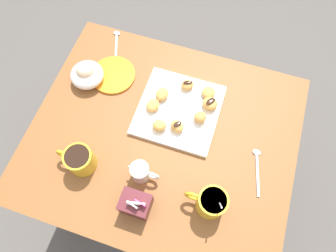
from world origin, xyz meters
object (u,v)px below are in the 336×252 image
object	(u,v)px
pastry_plate_square	(178,110)
beignet_6	(162,94)
coffee_mug_mustard_left	(211,202)
dining_table	(163,149)
beignet_1	(210,104)
coffee_mug_mustard_right	(79,160)
ice_cream_bowl	(87,74)
sugar_caddy	(137,204)
beignet_2	(187,85)
cream_pitcher_white	(141,172)
saucer_orange_left	(113,75)
beignet_3	(177,126)
beignet_0	(153,105)
beignet_5	(159,126)
beignet_7	(200,117)
beignet_4	(208,93)

from	to	relation	value
pastry_plate_square	beignet_6	xyz separation A→B (m)	(0.07, -0.03, 0.02)
coffee_mug_mustard_left	beignet_6	bearing A→B (deg)	-50.47
dining_table	beignet_1	bearing A→B (deg)	-129.07
coffee_mug_mustard_right	ice_cream_bowl	bearing A→B (deg)	-69.29
sugar_caddy	beignet_2	size ratio (longest dim) A/B	2.25
dining_table	sugar_caddy	xyz separation A→B (m)	(-0.00, 0.25, 0.18)
pastry_plate_square	ice_cream_bowl	distance (m)	0.36
cream_pitcher_white	saucer_orange_left	world-z (taller)	cream_pitcher_white
pastry_plate_square	beignet_3	distance (m)	0.08
coffee_mug_mustard_left	beignet_0	world-z (taller)	coffee_mug_mustard_left
beignet_5	beignet_7	size ratio (longest dim) A/B	1.07
coffee_mug_mustard_right	beignet_7	bearing A→B (deg)	-140.38
dining_table	coffee_mug_mustard_right	size ratio (longest dim) A/B	7.10
coffee_mug_mustard_left	beignet_5	distance (m)	0.30
sugar_caddy	beignet_1	size ratio (longest dim) A/B	1.94
cream_pitcher_white	beignet_3	distance (m)	0.20
coffee_mug_mustard_right	cream_pitcher_white	xyz separation A→B (m)	(-0.20, -0.03, -0.01)
coffee_mug_mustard_left	beignet_1	size ratio (longest dim) A/B	2.79
pastry_plate_square	beignet_6	size ratio (longest dim) A/B	5.18
beignet_5	beignet_0	bearing A→B (deg)	-55.26
dining_table	beignet_6	distance (m)	0.23
beignet_2	beignet_4	size ratio (longest dim) A/B	0.94
beignet_4	beignet_5	distance (m)	0.22
dining_table	beignet_6	bearing A→B (deg)	-71.10
dining_table	beignet_5	xyz separation A→B (m)	(0.02, -0.02, 0.17)
coffee_mug_mustard_right	beignet_3	bearing A→B (deg)	-140.60
coffee_mug_mustard_left	beignet_4	size ratio (longest dim) A/B	3.04
dining_table	beignet_5	world-z (taller)	beignet_5
coffee_mug_mustard_right	beignet_3	xyz separation A→B (m)	(-0.26, -0.21, -0.01)
dining_table	beignet_6	xyz separation A→B (m)	(0.05, -0.14, 0.17)
sugar_caddy	beignet_1	distance (m)	0.42
cream_pitcher_white	beignet_4	bearing A→B (deg)	-110.21
pastry_plate_square	beignet_2	distance (m)	0.10
dining_table	beignet_5	distance (m)	0.18
beignet_4	ice_cream_bowl	bearing A→B (deg)	8.80
beignet_3	beignet_5	distance (m)	0.06
cream_pitcher_white	beignet_0	bearing A→B (deg)	-79.70
coffee_mug_mustard_right	beignet_2	world-z (taller)	coffee_mug_mustard_right
coffee_mug_mustard_right	saucer_orange_left	size ratio (longest dim) A/B	0.77
coffee_mug_mustard_right	sugar_caddy	world-z (taller)	sugar_caddy
coffee_mug_mustard_right	sugar_caddy	xyz separation A→B (m)	(-0.22, 0.07, -0.01)
beignet_4	beignet_7	distance (m)	0.11
cream_pitcher_white	beignet_6	bearing A→B (deg)	-84.74
beignet_6	coffee_mug_mustard_right	bearing A→B (deg)	61.55
beignet_0	coffee_mug_mustard_left	bearing A→B (deg)	136.42
ice_cream_bowl	beignet_0	world-z (taller)	ice_cream_bowl
coffee_mug_mustard_right	beignet_0	size ratio (longest dim) A/B	2.39
saucer_orange_left	coffee_mug_mustard_right	bearing A→B (deg)	95.81
beignet_1	beignet_3	size ratio (longest dim) A/B	1.10
sugar_caddy	cream_pitcher_white	bearing A→B (deg)	-75.66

